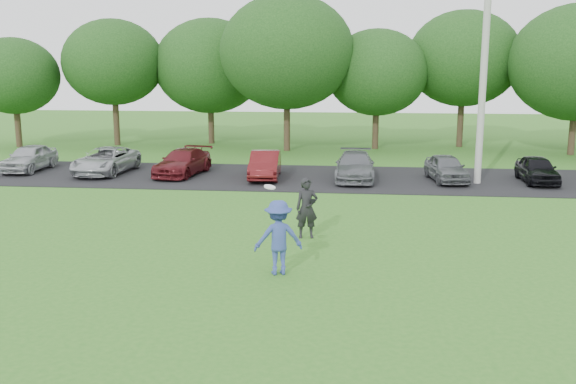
# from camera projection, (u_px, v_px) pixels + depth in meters

# --- Properties ---
(ground) EXTENTS (100.00, 100.00, 0.00)m
(ground) POSITION_uv_depth(u_px,v_px,m) (272.00, 275.00, 15.17)
(ground) COLOR #2F6E1F
(ground) RESTS_ON ground
(parking_lot) EXTENTS (32.00, 6.50, 0.03)m
(parking_lot) POSITION_uv_depth(u_px,v_px,m) (311.00, 178.00, 27.83)
(parking_lot) COLOR black
(parking_lot) RESTS_ON ground
(utility_pole) EXTENTS (0.28, 0.28, 10.32)m
(utility_pole) POSITION_uv_depth(u_px,v_px,m) (485.00, 56.00, 25.49)
(utility_pole) COLOR #ADACA7
(utility_pole) RESTS_ON ground
(frisbee_player) EXTENTS (1.29, 0.95, 2.14)m
(frisbee_player) POSITION_uv_depth(u_px,v_px,m) (278.00, 237.00, 15.10)
(frisbee_player) COLOR #334590
(frisbee_player) RESTS_ON ground
(camera_bystander) EXTENTS (0.71, 0.54, 1.74)m
(camera_bystander) POSITION_uv_depth(u_px,v_px,m) (307.00, 208.00, 18.23)
(camera_bystander) COLOR black
(camera_bystander) RESTS_ON ground
(parked_cars) EXTENTS (27.42, 4.52, 1.20)m
(parked_cars) POSITION_uv_depth(u_px,v_px,m) (282.00, 164.00, 27.79)
(parked_cars) COLOR #A6A9AD
(parked_cars) RESTS_ON parking_lot
(tree_row) EXTENTS (42.39, 9.85, 8.64)m
(tree_row) POSITION_uv_depth(u_px,v_px,m) (351.00, 63.00, 36.21)
(tree_row) COLOR #38281C
(tree_row) RESTS_ON ground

